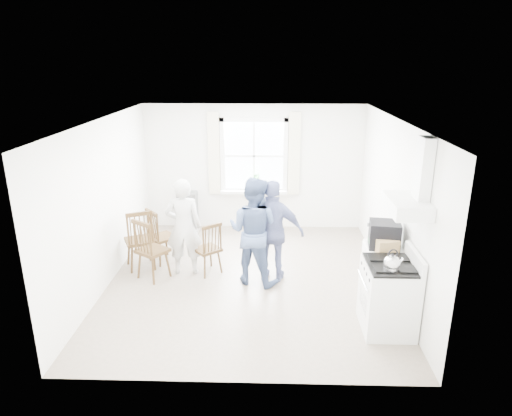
{
  "coord_description": "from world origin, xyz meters",
  "views": [
    {
      "loc": [
        0.32,
        -6.74,
        3.48
      ],
      "look_at": [
        0.11,
        0.2,
        1.18
      ],
      "focal_mm": 32.0,
      "sensor_mm": 36.0,
      "label": 1
    }
  ],
  "objects_px": {
    "low_cabinet": "(381,274)",
    "stereo_stack": "(384,235)",
    "person_mid": "(254,231)",
    "gas_stove": "(389,296)",
    "windsor_chair_a": "(210,243)",
    "person_right": "(273,232)",
    "windsor_chair_b": "(146,244)",
    "person_left": "(184,227)",
    "windsor_chair_c": "(140,234)"
  },
  "relations": [
    {
      "from": "windsor_chair_b",
      "to": "person_mid",
      "type": "height_order",
      "value": "person_mid"
    },
    {
      "from": "low_cabinet",
      "to": "stereo_stack",
      "type": "relative_size",
      "value": 1.9
    },
    {
      "from": "stereo_stack",
      "to": "windsor_chair_a",
      "type": "relative_size",
      "value": 0.51
    },
    {
      "from": "windsor_chair_a",
      "to": "person_left",
      "type": "relative_size",
      "value": 0.56
    },
    {
      "from": "stereo_stack",
      "to": "windsor_chair_c",
      "type": "height_order",
      "value": "stereo_stack"
    },
    {
      "from": "windsor_chair_a",
      "to": "person_mid",
      "type": "xyz_separation_m",
      "value": [
        0.72,
        -0.22,
        0.31
      ]
    },
    {
      "from": "person_mid",
      "to": "gas_stove",
      "type": "bearing_deg",
      "value": 165.73
    },
    {
      "from": "gas_stove",
      "to": "windsor_chair_a",
      "type": "height_order",
      "value": "gas_stove"
    },
    {
      "from": "windsor_chair_a",
      "to": "person_right",
      "type": "height_order",
      "value": "person_right"
    },
    {
      "from": "windsor_chair_b",
      "to": "person_mid",
      "type": "distance_m",
      "value": 1.74
    },
    {
      "from": "windsor_chair_a",
      "to": "person_mid",
      "type": "height_order",
      "value": "person_mid"
    },
    {
      "from": "windsor_chair_b",
      "to": "windsor_chair_a",
      "type": "bearing_deg",
      "value": 12.82
    },
    {
      "from": "windsor_chair_b",
      "to": "person_left",
      "type": "height_order",
      "value": "person_left"
    },
    {
      "from": "gas_stove",
      "to": "windsor_chair_c",
      "type": "distance_m",
      "value": 4.12
    },
    {
      "from": "gas_stove",
      "to": "stereo_stack",
      "type": "bearing_deg",
      "value": 85.85
    },
    {
      "from": "person_right",
      "to": "windsor_chair_c",
      "type": "bearing_deg",
      "value": 3.31
    },
    {
      "from": "windsor_chair_a",
      "to": "windsor_chair_b",
      "type": "relative_size",
      "value": 0.88
    },
    {
      "from": "windsor_chair_c",
      "to": "person_right",
      "type": "height_order",
      "value": "person_right"
    },
    {
      "from": "windsor_chair_b",
      "to": "person_mid",
      "type": "relative_size",
      "value": 0.6
    },
    {
      "from": "windsor_chair_a",
      "to": "person_left",
      "type": "bearing_deg",
      "value": 171.57
    },
    {
      "from": "windsor_chair_a",
      "to": "person_left",
      "type": "height_order",
      "value": "person_left"
    },
    {
      "from": "gas_stove",
      "to": "windsor_chair_b",
      "type": "relative_size",
      "value": 1.07
    },
    {
      "from": "gas_stove",
      "to": "windsor_chair_b",
      "type": "xyz_separation_m",
      "value": [
        -3.55,
        1.3,
        0.15
      ]
    },
    {
      "from": "gas_stove",
      "to": "person_mid",
      "type": "height_order",
      "value": "person_mid"
    },
    {
      "from": "stereo_stack",
      "to": "person_right",
      "type": "xyz_separation_m",
      "value": [
        -1.57,
        0.72,
        -0.25
      ]
    },
    {
      "from": "person_right",
      "to": "person_left",
      "type": "bearing_deg",
      "value": 2.77
    },
    {
      "from": "low_cabinet",
      "to": "person_mid",
      "type": "height_order",
      "value": "person_mid"
    },
    {
      "from": "gas_stove",
      "to": "windsor_chair_b",
      "type": "distance_m",
      "value": 3.78
    },
    {
      "from": "person_mid",
      "to": "person_right",
      "type": "bearing_deg",
      "value": -145.17
    },
    {
      "from": "stereo_stack",
      "to": "low_cabinet",
      "type": "bearing_deg",
      "value": 56.48
    },
    {
      "from": "windsor_chair_a",
      "to": "person_right",
      "type": "distance_m",
      "value": 1.08
    },
    {
      "from": "gas_stove",
      "to": "windsor_chair_b",
      "type": "height_order",
      "value": "gas_stove"
    },
    {
      "from": "person_left",
      "to": "person_mid",
      "type": "relative_size",
      "value": 0.94
    },
    {
      "from": "person_mid",
      "to": "windsor_chair_b",
      "type": "bearing_deg",
      "value": 21.64
    },
    {
      "from": "low_cabinet",
      "to": "windsor_chair_a",
      "type": "xyz_separation_m",
      "value": [
        -2.62,
        0.83,
        0.11
      ]
    },
    {
      "from": "person_left",
      "to": "windsor_chair_c",
      "type": "bearing_deg",
      "value": -12.11
    },
    {
      "from": "low_cabinet",
      "to": "stereo_stack",
      "type": "distance_m",
      "value": 0.64
    },
    {
      "from": "windsor_chair_c",
      "to": "person_left",
      "type": "xyz_separation_m",
      "value": [
        0.76,
        -0.09,
        0.17
      ]
    },
    {
      "from": "stereo_stack",
      "to": "windsor_chair_a",
      "type": "bearing_deg",
      "value": 161.69
    },
    {
      "from": "person_left",
      "to": "person_right",
      "type": "bearing_deg",
      "value": 166.3
    },
    {
      "from": "windsor_chair_a",
      "to": "low_cabinet",
      "type": "bearing_deg",
      "value": -17.54
    },
    {
      "from": "stereo_stack",
      "to": "windsor_chair_b",
      "type": "relative_size",
      "value": 0.45
    },
    {
      "from": "gas_stove",
      "to": "stereo_stack",
      "type": "xyz_separation_m",
      "value": [
        0.05,
        0.67,
        0.6
      ]
    },
    {
      "from": "stereo_stack",
      "to": "person_mid",
      "type": "xyz_separation_m",
      "value": [
        -1.88,
        0.64,
        -0.21
      ]
    },
    {
      "from": "gas_stove",
      "to": "person_left",
      "type": "distance_m",
      "value": 3.41
    },
    {
      "from": "gas_stove",
      "to": "person_left",
      "type": "bearing_deg",
      "value": 151.97
    },
    {
      "from": "low_cabinet",
      "to": "windsor_chair_b",
      "type": "xyz_separation_m",
      "value": [
        -3.62,
        0.6,
        0.19
      ]
    },
    {
      "from": "windsor_chair_a",
      "to": "windsor_chair_b",
      "type": "height_order",
      "value": "windsor_chair_b"
    },
    {
      "from": "stereo_stack",
      "to": "windsor_chair_a",
      "type": "distance_m",
      "value": 2.79
    },
    {
      "from": "person_right",
      "to": "windsor_chair_a",
      "type": "bearing_deg",
      "value": 2.91
    }
  ]
}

